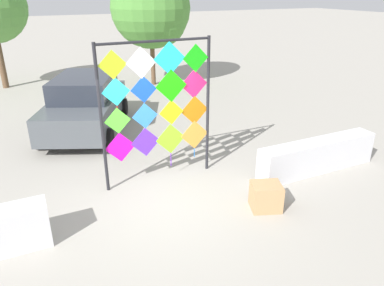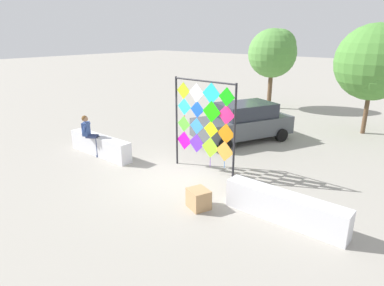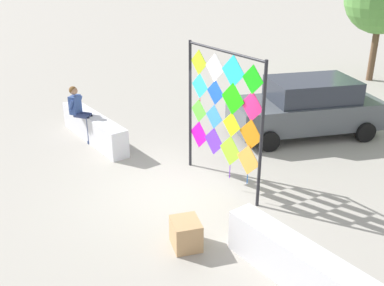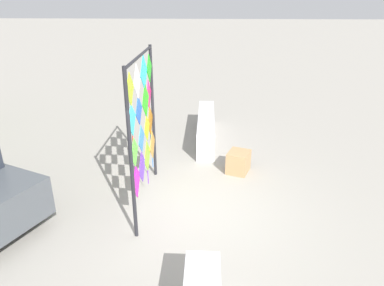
{
  "view_description": "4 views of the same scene",
  "coord_description": "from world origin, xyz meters",
  "px_view_note": "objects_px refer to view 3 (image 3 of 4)",
  "views": [
    {
      "loc": [
        -2.32,
        -6.17,
        4.15
      ],
      "look_at": [
        0.78,
        0.31,
        1.08
      ],
      "focal_mm": 34.11,
      "sensor_mm": 36.0,
      "label": 1
    },
    {
      "loc": [
        7.0,
        -7.7,
        4.65
      ],
      "look_at": [
        0.41,
        0.23,
        1.28
      ],
      "focal_mm": 31.75,
      "sensor_mm": 36.0,
      "label": 2
    },
    {
      "loc": [
        7.4,
        -5.19,
        5.14
      ],
      "look_at": [
        0.24,
        0.18,
        1.25
      ],
      "focal_mm": 41.91,
      "sensor_mm": 36.0,
      "label": 3
    },
    {
      "loc": [
        -6.41,
        -0.29,
        4.25
      ],
      "look_at": [
        0.2,
        0.01,
        1.44
      ],
      "focal_mm": 33.18,
      "sensor_mm": 36.0,
      "label": 4
    }
  ],
  "objects_px": {
    "kite_display_rack": "(224,109)",
    "cardboard_box_large": "(186,234)",
    "seated_vendor": "(80,109)",
    "parked_car": "(307,107)"
  },
  "relations": [
    {
      "from": "kite_display_rack",
      "to": "seated_vendor",
      "type": "height_order",
      "value": "kite_display_rack"
    },
    {
      "from": "kite_display_rack",
      "to": "seated_vendor",
      "type": "distance_m",
      "value": 4.74
    },
    {
      "from": "kite_display_rack",
      "to": "parked_car",
      "type": "distance_m",
      "value": 4.27
    },
    {
      "from": "kite_display_rack",
      "to": "cardboard_box_large",
      "type": "height_order",
      "value": "kite_display_rack"
    },
    {
      "from": "kite_display_rack",
      "to": "seated_vendor",
      "type": "bearing_deg",
      "value": -160.44
    },
    {
      "from": "cardboard_box_large",
      "to": "parked_car",
      "type": "bearing_deg",
      "value": 111.09
    },
    {
      "from": "cardboard_box_large",
      "to": "kite_display_rack",
      "type": "bearing_deg",
      "value": 124.5
    },
    {
      "from": "kite_display_rack",
      "to": "cardboard_box_large",
      "type": "bearing_deg",
      "value": -55.5
    },
    {
      "from": "seated_vendor",
      "to": "parked_car",
      "type": "height_order",
      "value": "parked_car"
    },
    {
      "from": "parked_car",
      "to": "kite_display_rack",
      "type": "bearing_deg",
      "value": -77.13
    }
  ]
}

